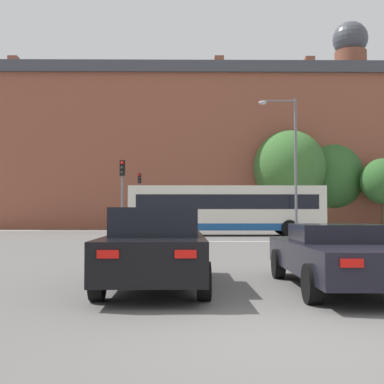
{
  "coord_description": "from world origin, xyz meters",
  "views": [
    {
      "loc": [
        -1.15,
        -5.42,
        1.44
      ],
      "look_at": [
        -0.84,
        26.58,
        2.83
      ],
      "focal_mm": 45.0,
      "sensor_mm": 36.0,
      "label": 1
    }
  ],
  "objects_px": {
    "traffic_light_near_left": "(122,186)",
    "street_lamp_junction": "(290,153)",
    "car_saloon_left": "(156,247)",
    "car_roadster_right": "(340,255)",
    "traffic_light_far_left": "(139,192)",
    "bus_crossing_lead": "(226,209)",
    "pedestrian_waiting": "(114,219)",
    "pedestrian_walking_east": "(283,219)"
  },
  "relations": [
    {
      "from": "traffic_light_far_left",
      "to": "traffic_light_near_left",
      "type": "relative_size",
      "value": 1.1
    },
    {
      "from": "bus_crossing_lead",
      "to": "pedestrian_walking_east",
      "type": "distance_m",
      "value": 9.29
    },
    {
      "from": "traffic_light_far_left",
      "to": "pedestrian_walking_east",
      "type": "distance_m",
      "value": 11.67
    },
    {
      "from": "car_saloon_left",
      "to": "bus_crossing_lead",
      "type": "distance_m",
      "value": 21.47
    },
    {
      "from": "car_saloon_left",
      "to": "street_lamp_junction",
      "type": "distance_m",
      "value": 20.63
    },
    {
      "from": "pedestrian_walking_east",
      "to": "street_lamp_junction",
      "type": "bearing_deg",
      "value": -71.82
    },
    {
      "from": "traffic_light_far_left",
      "to": "traffic_light_near_left",
      "type": "xyz_separation_m",
      "value": [
        0.45,
        -13.46,
        -0.26
      ]
    },
    {
      "from": "car_saloon_left",
      "to": "street_lamp_junction",
      "type": "xyz_separation_m",
      "value": [
        6.71,
        19.05,
        4.21
      ]
    },
    {
      "from": "traffic_light_near_left",
      "to": "pedestrian_waiting",
      "type": "xyz_separation_m",
      "value": [
        -2.52,
        13.78,
        -1.84
      ]
    },
    {
      "from": "traffic_light_near_left",
      "to": "pedestrian_walking_east",
      "type": "height_order",
      "value": "traffic_light_near_left"
    },
    {
      "from": "street_lamp_junction",
      "to": "pedestrian_waiting",
      "type": "xyz_separation_m",
      "value": [
        -11.99,
        10.23,
        -4.03
      ]
    },
    {
      "from": "bus_crossing_lead",
      "to": "street_lamp_junction",
      "type": "distance_m",
      "value": 5.38
    },
    {
      "from": "traffic_light_far_left",
      "to": "street_lamp_junction",
      "type": "height_order",
      "value": "street_lamp_junction"
    },
    {
      "from": "car_saloon_left",
      "to": "car_roadster_right",
      "type": "height_order",
      "value": "car_saloon_left"
    },
    {
      "from": "bus_crossing_lead",
      "to": "traffic_light_far_left",
      "type": "bearing_deg",
      "value": -140.86
    },
    {
      "from": "pedestrian_waiting",
      "to": "pedestrian_walking_east",
      "type": "xyz_separation_m",
      "value": [
        13.54,
        -0.38,
        -0.06
      ]
    },
    {
      "from": "traffic_light_near_left",
      "to": "street_lamp_junction",
      "type": "height_order",
      "value": "street_lamp_junction"
    },
    {
      "from": "traffic_light_far_left",
      "to": "pedestrian_waiting",
      "type": "xyz_separation_m",
      "value": [
        -2.07,
        0.32,
        -2.11
      ]
    },
    {
      "from": "car_saloon_left",
      "to": "traffic_light_far_left",
      "type": "xyz_separation_m",
      "value": [
        -3.21,
        28.96,
        2.28
      ]
    },
    {
      "from": "car_roadster_right",
      "to": "traffic_light_near_left",
      "type": "distance_m",
      "value": 17.08
    },
    {
      "from": "car_roadster_right",
      "to": "street_lamp_junction",
      "type": "distance_m",
      "value": 20.02
    },
    {
      "from": "car_roadster_right",
      "to": "traffic_light_far_left",
      "type": "xyz_separation_m",
      "value": [
        -6.73,
        29.19,
        2.42
      ]
    },
    {
      "from": "traffic_light_near_left",
      "to": "pedestrian_walking_east",
      "type": "xyz_separation_m",
      "value": [
        11.02,
        13.41,
        -1.9
      ]
    },
    {
      "from": "pedestrian_walking_east",
      "to": "car_roadster_right",
      "type": "bearing_deg",
      "value": -72.12
    },
    {
      "from": "car_saloon_left",
      "to": "pedestrian_walking_east",
      "type": "bearing_deg",
      "value": 73.51
    },
    {
      "from": "bus_crossing_lead",
      "to": "street_lamp_junction",
      "type": "xyz_separation_m",
      "value": [
        3.64,
        -2.18,
        3.31
      ]
    },
    {
      "from": "traffic_light_far_left",
      "to": "car_saloon_left",
      "type": "bearing_deg",
      "value": -83.67
    },
    {
      "from": "pedestrian_waiting",
      "to": "pedestrian_walking_east",
      "type": "distance_m",
      "value": 13.55
    },
    {
      "from": "car_saloon_left",
      "to": "pedestrian_walking_east",
      "type": "distance_m",
      "value": 30.06
    },
    {
      "from": "traffic_light_near_left",
      "to": "street_lamp_junction",
      "type": "distance_m",
      "value": 10.35
    },
    {
      "from": "traffic_light_far_left",
      "to": "pedestrian_waiting",
      "type": "height_order",
      "value": "traffic_light_far_left"
    },
    {
      "from": "car_roadster_right",
      "to": "street_lamp_junction",
      "type": "relative_size",
      "value": 0.59
    },
    {
      "from": "car_saloon_left",
      "to": "traffic_light_far_left",
      "type": "distance_m",
      "value": 29.22
    },
    {
      "from": "car_saloon_left",
      "to": "traffic_light_near_left",
      "type": "height_order",
      "value": "traffic_light_near_left"
    },
    {
      "from": "car_roadster_right",
      "to": "bus_crossing_lead",
      "type": "bearing_deg",
      "value": 91.75
    },
    {
      "from": "car_saloon_left",
      "to": "street_lamp_junction",
      "type": "relative_size",
      "value": 0.57
    },
    {
      "from": "street_lamp_junction",
      "to": "pedestrian_waiting",
      "type": "height_order",
      "value": "street_lamp_junction"
    },
    {
      "from": "bus_crossing_lead",
      "to": "pedestrian_walking_east",
      "type": "height_order",
      "value": "bus_crossing_lead"
    },
    {
      "from": "car_saloon_left",
      "to": "traffic_light_near_left",
      "type": "bearing_deg",
      "value": 99.57
    },
    {
      "from": "bus_crossing_lead",
      "to": "pedestrian_waiting",
      "type": "height_order",
      "value": "bus_crossing_lead"
    },
    {
      "from": "car_saloon_left",
      "to": "car_roadster_right",
      "type": "distance_m",
      "value": 3.53
    },
    {
      "from": "bus_crossing_lead",
      "to": "traffic_light_far_left",
      "type": "xyz_separation_m",
      "value": [
        -6.29,
        7.73,
        1.39
      ]
    }
  ]
}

